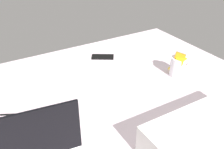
% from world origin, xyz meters
% --- Properties ---
extents(bed_mattress, '(1.80, 1.40, 0.18)m').
position_xyz_m(bed_mattress, '(0.00, 0.00, 0.09)').
color(bed_mattress, silver).
rests_on(bed_mattress, ground).
extents(laptop, '(0.36, 0.27, 0.23)m').
position_xyz_m(laptop, '(0.33, 0.08, 0.22)').
color(laptop, '#B7BABC').
rests_on(laptop, bed_mattress).
extents(snack_cup, '(0.09, 0.10, 0.15)m').
position_xyz_m(snack_cup, '(-0.52, -0.05, 0.24)').
color(snack_cup, silver).
rests_on(snack_cup, bed_mattress).
extents(cell_phone, '(0.15, 0.13, 0.01)m').
position_xyz_m(cell_phone, '(-0.26, -0.46, 0.18)').
color(cell_phone, black).
rests_on(cell_phone, bed_mattress).
extents(charger_cable, '(0.15, 0.08, 0.01)m').
position_xyz_m(charger_cable, '(0.36, -0.15, 0.18)').
color(charger_cable, black).
rests_on(charger_cable, bed_mattress).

